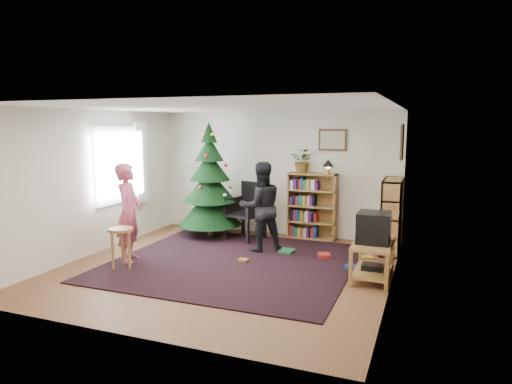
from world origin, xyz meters
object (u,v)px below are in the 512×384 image
(armchair, at_px, (248,208))
(crt_tv, at_px, (374,227))
(picture_back, at_px, (333,140))
(stool, at_px, (121,237))
(picture_right, at_px, (402,142))
(table_lamp, at_px, (328,164))
(potted_plant, at_px, (303,161))
(tv_stand, at_px, (373,257))
(christmas_tree, at_px, (210,189))
(person_by_chair, at_px, (261,207))
(bookshelf_right, at_px, (391,215))
(person_standing, at_px, (129,213))
(bookshelf_back, at_px, (312,205))

(armchair, bearing_deg, crt_tv, -15.38)
(picture_back, height_order, stool, picture_back)
(picture_right, relative_size, table_lamp, 2.09)
(stool, bearing_deg, picture_right, 30.71)
(picture_right, distance_m, potted_plant, 2.01)
(picture_right, xyz_separation_m, tv_stand, (-0.26, -1.43, -1.62))
(christmas_tree, xyz_separation_m, person_by_chair, (1.34, -0.66, -0.16))
(christmas_tree, relative_size, bookshelf_right, 1.77)
(potted_plant, bearing_deg, crt_tv, -51.25)
(potted_plant, bearing_deg, person_by_chair, -108.93)
(christmas_tree, distance_m, bookshelf_right, 3.51)
(bookshelf_right, xyz_separation_m, person_standing, (-3.97, -2.16, 0.15))
(christmas_tree, height_order, stool, christmas_tree)
(tv_stand, bearing_deg, armchair, 148.69)
(bookshelf_back, distance_m, bookshelf_right, 1.59)
(bookshelf_back, bearing_deg, picture_right, -19.39)
(armchair, relative_size, table_lamp, 3.89)
(picture_back, relative_size, bookshelf_right, 0.42)
(picture_right, relative_size, stool, 0.92)
(bookshelf_right, height_order, person_standing, person_standing)
(christmas_tree, bearing_deg, potted_plant, 17.86)
(bookshelf_right, height_order, armchair, bookshelf_right)
(person_standing, relative_size, table_lamp, 5.67)
(potted_plant, bearing_deg, christmas_tree, -162.14)
(bookshelf_back, bearing_deg, person_by_chair, -116.86)
(tv_stand, height_order, crt_tv, crt_tv)
(picture_back, bearing_deg, stool, -130.67)
(crt_tv, xyz_separation_m, person_by_chair, (-2.04, 0.79, 0.03))
(picture_back, height_order, tv_stand, picture_back)
(person_standing, bearing_deg, table_lamp, -64.89)
(bookshelf_back, bearing_deg, picture_back, 21.01)
(bookshelf_right, xyz_separation_m, armchair, (-2.74, -0.02, -0.06))
(picture_back, relative_size, potted_plant, 1.13)
(bookshelf_back, distance_m, person_standing, 3.54)
(picture_right, bearing_deg, tv_stand, -100.13)
(person_by_chair, bearing_deg, picture_back, -162.09)
(christmas_tree, xyz_separation_m, table_lamp, (2.26, 0.57, 0.54))
(stool, bearing_deg, tv_stand, 14.12)
(picture_right, height_order, tv_stand, picture_right)
(picture_back, xyz_separation_m, person_by_chair, (-0.97, -1.36, -1.15))
(person_standing, bearing_deg, picture_right, -82.42)
(picture_back, distance_m, bookshelf_back, 1.34)
(bookshelf_back, distance_m, stool, 3.75)
(bookshelf_right, xyz_separation_m, crt_tv, (-0.12, -1.62, 0.11))
(crt_tv, relative_size, person_standing, 0.31)
(tv_stand, relative_size, stool, 1.50)
(table_lamp, bearing_deg, bookshelf_back, 180.00)
(picture_right, distance_m, person_standing, 4.70)
(christmas_tree, relative_size, person_by_chair, 1.44)
(christmas_tree, xyz_separation_m, armchair, (0.76, 0.14, -0.35))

